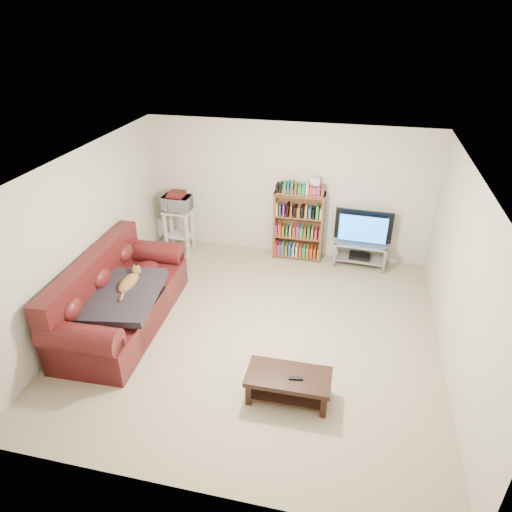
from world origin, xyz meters
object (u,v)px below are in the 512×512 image
(sofa, at_px, (117,302))
(tv_stand, at_px, (360,250))
(bookshelf, at_px, (298,225))
(coffee_table, at_px, (288,382))

(sofa, distance_m, tv_stand, 4.16)
(bookshelf, bearing_deg, coffee_table, -83.63)
(sofa, relative_size, bookshelf, 1.96)
(tv_stand, bearing_deg, bookshelf, 180.00)
(sofa, bearing_deg, coffee_table, -20.99)
(tv_stand, distance_m, bookshelf, 1.17)
(sofa, xyz_separation_m, bookshelf, (2.24, 2.52, 0.30))
(tv_stand, bearing_deg, coffee_table, -99.06)
(sofa, height_order, bookshelf, bookshelf)
(coffee_table, distance_m, tv_stand, 3.45)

